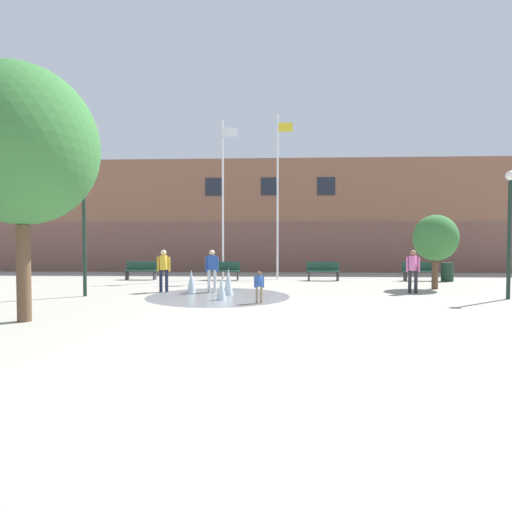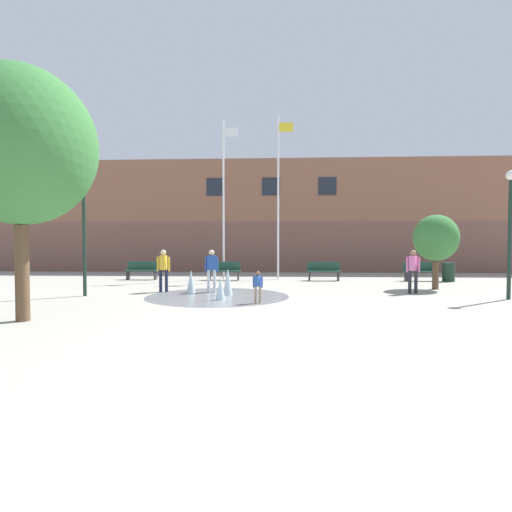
# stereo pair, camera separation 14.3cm
# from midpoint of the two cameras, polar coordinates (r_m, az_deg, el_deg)

# --- Properties ---
(ground_plane) EXTENTS (100.00, 100.00, 0.00)m
(ground_plane) POSITION_cam_midpoint_polar(r_m,az_deg,el_deg) (8.41, 0.49, -10.84)
(ground_plane) COLOR #9E998E
(library_building) EXTENTS (36.00, 6.05, 7.14)m
(library_building) POSITION_cam_midpoint_polar(r_m,az_deg,el_deg) (28.09, 1.88, 5.40)
(library_building) COLOR brown
(library_building) RESTS_ON ground
(splash_fountain) EXTENTS (4.95, 4.95, 0.96)m
(splash_fountain) POSITION_cam_midpoint_polar(r_m,az_deg,el_deg) (14.08, -6.06, -4.61)
(splash_fountain) COLOR gray
(splash_fountain) RESTS_ON ground
(park_bench_far_left) EXTENTS (1.60, 0.44, 0.91)m
(park_bench_far_left) POSITION_cam_midpoint_polar(r_m,az_deg,el_deg) (20.89, -16.26, -1.95)
(park_bench_far_left) COLOR #28282D
(park_bench_far_left) RESTS_ON ground
(park_bench_center) EXTENTS (1.60, 0.44, 0.91)m
(park_bench_center) POSITION_cam_midpoint_polar(r_m,az_deg,el_deg) (19.81, -4.84, -2.09)
(park_bench_center) COLOR #28282D
(park_bench_center) RESTS_ON ground
(park_bench_under_right_flagpole) EXTENTS (1.60, 0.44, 0.91)m
(park_bench_under_right_flagpole) POSITION_cam_midpoint_polar(r_m,az_deg,el_deg) (19.83, 9.35, -2.10)
(park_bench_under_right_flagpole) COLOR #28282D
(park_bench_under_right_flagpole) RESTS_ON ground
(park_bench_far_right) EXTENTS (1.60, 0.44, 0.91)m
(park_bench_far_right) POSITION_cam_midpoint_polar(r_m,az_deg,el_deg) (20.96, 22.13, -2.00)
(park_bench_far_right) COLOR #28282D
(park_bench_far_right) RESTS_ON ground
(child_with_pink_shirt) EXTENTS (0.31, 0.24, 0.99)m
(child_with_pink_shirt) POSITION_cam_midpoint_polar(r_m,az_deg,el_deg) (12.23, 0.11, -4.09)
(child_with_pink_shirt) COLOR #89755B
(child_with_pink_shirt) RESTS_ON ground
(teen_by_trashcan) EXTENTS (0.50, 0.39, 1.59)m
(teen_by_trashcan) POSITION_cam_midpoint_polar(r_m,az_deg,el_deg) (15.68, 21.28, -1.60)
(teen_by_trashcan) COLOR #28282D
(teen_by_trashcan) RESTS_ON ground
(adult_watching) EXTENTS (0.50, 0.31, 1.59)m
(adult_watching) POSITION_cam_midpoint_polar(r_m,az_deg,el_deg) (15.00, -6.58, -1.63)
(adult_watching) COLOR silver
(adult_watching) RESTS_ON ground
(adult_near_bench) EXTENTS (0.50, 0.34, 1.59)m
(adult_near_bench) POSITION_cam_midpoint_polar(r_m,az_deg,el_deg) (15.41, -13.32, -1.58)
(adult_near_bench) COLOR #1E233D
(adult_near_bench) RESTS_ON ground
(flagpole_left) EXTENTS (0.80, 0.10, 8.09)m
(flagpole_left) POSITION_cam_midpoint_polar(r_m,az_deg,el_deg) (20.62, -4.88, 8.68)
(flagpole_left) COLOR silver
(flagpole_left) RESTS_ON ground
(flagpole_right) EXTENTS (0.80, 0.10, 8.30)m
(flagpole_right) POSITION_cam_midpoint_polar(r_m,az_deg,el_deg) (20.47, 2.98, 9.04)
(flagpole_right) COLOR silver
(flagpole_right) RESTS_ON ground
(lamp_post_left_lane) EXTENTS (0.32, 0.32, 4.09)m
(lamp_post_left_lane) POSITION_cam_midpoint_polar(r_m,az_deg,el_deg) (15.05, -23.61, 4.78)
(lamp_post_left_lane) COLOR #192D23
(lamp_post_left_lane) RESTS_ON ground
(lamp_post_right_lane) EXTENTS (0.32, 0.32, 4.21)m
(lamp_post_right_lane) POSITION_cam_midpoint_polar(r_m,az_deg,el_deg) (15.48, 32.28, 4.81)
(lamp_post_right_lane) COLOR #192D23
(lamp_post_right_lane) RESTS_ON ground
(trash_can) EXTENTS (0.56, 0.56, 0.90)m
(trash_can) POSITION_cam_midpoint_polar(r_m,az_deg,el_deg) (21.23, 25.48, -2.08)
(trash_can) COLOR #193323
(trash_can) RESTS_ON ground
(street_tree_foreground) EXTENTS (3.47, 3.47, 5.97)m
(street_tree_foreground) POSITION_cam_midpoint_polar(r_m,az_deg,el_deg) (11.10, -30.85, 13.35)
(street_tree_foreground) COLOR brown
(street_tree_foreground) RESTS_ON ground
(street_tree_near_building) EXTENTS (1.73, 1.73, 2.97)m
(street_tree_near_building) POSITION_cam_midpoint_polar(r_m,az_deg,el_deg) (17.44, 24.04, 2.32)
(street_tree_near_building) COLOR brown
(street_tree_near_building) RESTS_ON ground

